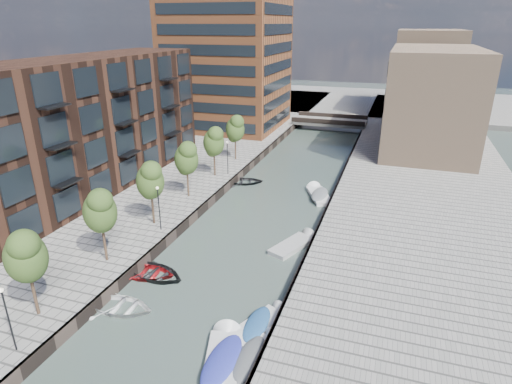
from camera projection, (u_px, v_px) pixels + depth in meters
The scene contains 30 objects.
water at pixel (284, 188), 50.73m from camera, with size 300.00×300.00×0.00m, color #38473F.
quay_left at pixel (42, 156), 61.19m from camera, with size 60.00×140.00×1.00m, color gray.
quay_right at pixel (429, 201), 45.81m from camera, with size 20.00×140.00×1.00m, color gray.
quay_wall_left at pixel (236, 179), 52.35m from camera, with size 0.25×140.00×1.00m, color #332823.
quay_wall_right at pixel (336, 190), 48.74m from camera, with size 0.25×140.00×1.00m, color #332823.
far_closure at pixel (349, 101), 103.39m from camera, with size 80.00×40.00×1.00m, color gray.
apartment_block at pixel (78, 128), 44.87m from camera, with size 8.00×38.00×14.00m, color black.
tower at pixel (228, 37), 71.86m from camera, with size 18.00×18.00×30.00m, color brown.
tan_block_near at pixel (431, 98), 62.41m from camera, with size 12.00×25.00×14.00m, color #94755B.
tan_block_far at pixel (426, 73), 84.94m from camera, with size 12.00×20.00×16.00m, color #94755B.
bridge at pixel (330, 121), 78.40m from camera, with size 13.00×6.00×1.30m.
tree_1 at pixel (25, 254), 25.74m from camera, with size 2.50×2.50×5.95m.
tree_2 at pixel (100, 210), 31.90m from camera, with size 2.50×2.50×5.95m.
tree_3 at pixel (150, 179), 38.07m from camera, with size 2.50×2.50×5.95m.
tree_4 at pixel (186, 157), 44.23m from camera, with size 2.50×2.50×5.95m.
tree_5 at pixel (214, 141), 50.40m from camera, with size 2.50×2.50×5.95m.
tree_6 at pixel (235, 128), 56.56m from camera, with size 2.50×2.50×5.95m.
lamp_0 at pixel (7, 313), 23.37m from camera, with size 0.24×0.24×4.12m.
lamp_1 at pixel (159, 204), 37.46m from camera, with size 0.24×0.24×4.12m.
lamp_2 at pixel (227, 154), 51.56m from camera, with size 0.24×0.24×4.12m.
sloop_1 at pixel (155, 276), 33.12m from camera, with size 3.58×5.01×1.04m, color black.
sloop_2 at pixel (146, 276), 33.19m from camera, with size 3.28×4.60×0.95m, color #9F1116.
sloop_3 at pixel (121, 310), 29.28m from camera, with size 3.35×4.69×0.97m, color white.
sloop_4 at pixel (244, 183), 52.28m from camera, with size 3.30×4.62×0.96m, color #232426.
motorboat_0 at pixel (223, 358), 24.78m from camera, with size 3.35×5.81×1.84m.
motorboat_1 at pixel (254, 357), 24.88m from camera, with size 3.07×5.06×1.60m.
motorboat_2 at pixel (296, 244), 37.70m from camera, with size 3.49×5.26×1.66m.
motorboat_3 at pixel (261, 323), 27.67m from camera, with size 3.22×4.73×1.50m.
motorboat_4 at pixel (318, 195), 48.23m from camera, with size 3.88×5.57×1.77m.
car at pixel (388, 146), 62.07m from camera, with size 1.44×3.59×1.22m, color silver.
Camera 1 is at (11.86, -5.92, 18.33)m, focal length 30.00 mm.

